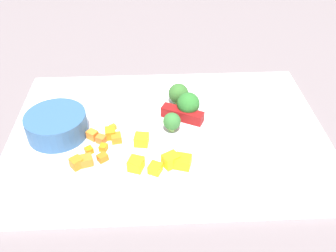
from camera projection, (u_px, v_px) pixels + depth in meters
The scene contains 22 objects.
ground_plane at pixel (168, 136), 0.64m from camera, with size 4.00×4.00×0.00m, color slate.
cutting_board at pixel (168, 133), 0.64m from camera, with size 0.54×0.37×0.01m, color white.
prep_bowl at pixel (57, 125), 0.62m from camera, with size 0.10×0.10×0.04m, color #305A8A.
chef_knife at pixel (219, 125), 0.64m from camera, with size 0.31×0.17×0.02m.
carrot_dice_0 at pixel (110, 133), 0.62m from camera, with size 0.02×0.02×0.02m, color orange.
carrot_dice_1 at pixel (113, 127), 0.64m from camera, with size 0.01×0.01×0.01m, color orange.
carrot_dice_2 at pixel (116, 138), 0.61m from camera, with size 0.02×0.02×0.01m, color orange.
carrot_dice_3 at pixel (101, 139), 0.61m from camera, with size 0.01×0.01×0.01m, color orange.
carrot_dice_4 at pixel (93, 135), 0.62m from camera, with size 0.01×0.02×0.02m, color orange.
carrot_dice_5 at pixel (89, 150), 0.59m from camera, with size 0.01×0.01×0.01m, color orange.
carrot_dice_6 at pixel (103, 158), 0.58m from camera, with size 0.01×0.02×0.01m, color orange.
carrot_dice_7 at pixel (103, 148), 0.59m from camera, with size 0.01×0.01×0.01m, color orange.
carrot_dice_8 at pixel (86, 160), 0.57m from camera, with size 0.02×0.02×0.01m, color orange.
carrot_dice_9 at pixel (76, 163), 0.56m from camera, with size 0.02×0.02×0.02m, color orange.
pepper_dice_0 at pixel (136, 164), 0.56m from camera, with size 0.02×0.02×0.02m, color yellow.
pepper_dice_1 at pixel (155, 168), 0.56m from camera, with size 0.02×0.02×0.01m, color yellow.
pepper_dice_2 at pixel (142, 140), 0.60m from camera, with size 0.02×0.02×0.02m, color yellow.
pepper_dice_3 at pixel (183, 162), 0.56m from camera, with size 0.02×0.02×0.02m, color yellow.
pepper_dice_4 at pixel (169, 160), 0.56m from camera, with size 0.02×0.02×0.02m, color yellow.
broccoli_floret_0 at pixel (188, 104), 0.65m from camera, with size 0.04×0.04×0.05m.
broccoli_floret_1 at pixel (172, 123), 0.62m from camera, with size 0.03×0.03×0.03m.
broccoli_floret_2 at pixel (179, 94), 0.69m from camera, with size 0.04×0.04×0.04m.
Camera 1 is at (0.02, 0.49, 0.42)m, focal length 39.42 mm.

